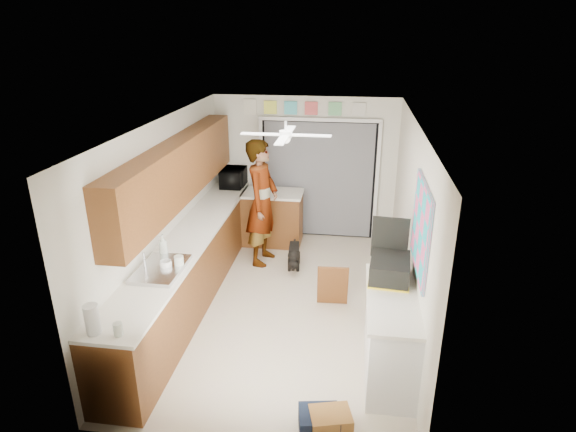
{
  "coord_description": "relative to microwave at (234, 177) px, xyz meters",
  "views": [
    {
      "loc": [
        0.87,
        -5.7,
        3.57
      ],
      "look_at": [
        0.0,
        0.4,
        1.15
      ],
      "focal_mm": 30.0,
      "sensor_mm": 36.0,
      "label": 1
    }
  ],
  "objects": [
    {
      "name": "navy_crate",
      "position": [
        1.9,
        -4.45,
        -0.99
      ],
      "size": [
        0.42,
        0.37,
        0.23
      ],
      "primitive_type": "cube",
      "rotation": [
        0.0,
        0.0,
        0.17
      ],
      "color": "#141D32",
      "rests_on": "floor"
    },
    {
      "name": "header_frame_0",
      "position": [
        0.63,
        0.22,
        1.2
      ],
      "size": [
        0.22,
        0.02,
        0.22
      ],
      "primitive_type": "cube",
      "color": "#F2FC54",
      "rests_on": "wall_back"
    },
    {
      "name": "dog",
      "position": [
        1.23,
        -1.15,
        -0.89
      ],
      "size": [
        0.27,
        0.55,
        0.42
      ],
      "primitive_type": "cube",
      "rotation": [
        0.0,
        0.0,
        0.09
      ],
      "color": "black",
      "rests_on": "floor"
    },
    {
      "name": "soap_bottle",
      "position": [
        -0.17,
        -2.87,
        -0.02
      ],
      "size": [
        0.12,
        0.12,
        0.28
      ],
      "primitive_type": "imported",
      "rotation": [
        0.0,
        0.0,
        -0.08
      ],
      "color": "silver",
      "rests_on": "left_countertop"
    },
    {
      "name": "door_trim_right",
      "position": [
        2.5,
        0.19,
        -0.05
      ],
      "size": [
        0.06,
        0.04,
        2.1
      ],
      "primitive_type": "cube",
      "color": "white",
      "rests_on": "wall_back"
    },
    {
      "name": "upper_cabinets",
      "position": [
        -0.21,
        -2.05,
        0.7
      ],
      "size": [
        0.32,
        4.0,
        0.8
      ],
      "primitive_type": "cube",
      "color": "brown",
      "rests_on": "wall_left"
    },
    {
      "name": "suitcase",
      "position": [
        2.55,
        -3.06,
        -0.04
      ],
      "size": [
        0.48,
        0.61,
        0.24
      ],
      "primitive_type": "cube",
      "rotation": [
        0.0,
        0.0,
        -0.09
      ],
      "color": "black",
      "rests_on": "right_counter_top"
    },
    {
      "name": "peninsula_top",
      "position": [
        0.73,
        -0.25,
        -0.18
      ],
      "size": [
        1.04,
        0.64,
        0.04
      ],
      "primitive_type": "cube",
      "color": "white",
      "rests_on": "peninsula_base"
    },
    {
      "name": "jar_a",
      "position": [
        0.13,
        -3.15,
        -0.08
      ],
      "size": [
        0.12,
        0.12,
        0.15
      ],
      "primitive_type": "cylinder",
      "rotation": [
        0.0,
        0.0,
        0.09
      ],
      "color": "silver",
      "rests_on": "left_countertop"
    },
    {
      "name": "jar_b",
      "position": [
        0.04,
        -4.5,
        -0.1
      ],
      "size": [
        0.11,
        0.11,
        0.13
      ],
      "primitive_type": "cylinder",
      "rotation": [
        0.0,
        0.0,
        0.37
      ],
      "color": "silver",
      "rests_on": "left_countertop"
    },
    {
      "name": "abstract_painting",
      "position": [
        2.81,
        -3.25,
        0.55
      ],
      "size": [
        0.03,
        1.15,
        0.95
      ],
      "primitive_type": "cube",
      "color": "#E85593",
      "rests_on": "wall_right"
    },
    {
      "name": "paper_towel_roll",
      "position": [
        -0.2,
        -4.5,
        -0.01
      ],
      "size": [
        0.14,
        0.14,
        0.29
      ],
      "primitive_type": "cylinder",
      "rotation": [
        0.0,
        0.0,
        0.02
      ],
      "color": "white",
      "rests_on": "left_countertop"
    },
    {
      "name": "header_frame_4",
      "position": [
        2.13,
        0.22,
        1.2
      ],
      "size": [
        0.22,
        0.02,
        0.22
      ],
      "primitive_type": "cube",
      "color": "silver",
      "rests_on": "wall_back"
    },
    {
      "name": "ceiling",
      "position": [
        1.23,
        -2.25,
        1.4
      ],
      "size": [
        5.0,
        5.0,
        0.0
      ],
      "primitive_type": "plane",
      "rotation": [
        3.14,
        0.0,
        0.0
      ],
      "color": "white",
      "rests_on": "ground"
    },
    {
      "name": "right_counter_top",
      "position": [
        2.57,
        -3.45,
        -0.18
      ],
      "size": [
        0.54,
        1.44,
        0.04
      ],
      "primitive_type": "cube",
      "color": "white",
      "rests_on": "right_counter_base"
    },
    {
      "name": "cup",
      "position": [
        -0.01,
        -3.21,
        -0.1
      ],
      "size": [
        0.18,
        0.18,
        0.11
      ],
      "primitive_type": "imported",
      "rotation": [
        0.0,
        0.0,
        -0.29
      ],
      "color": "white",
      "rests_on": "left_countertop"
    },
    {
      "name": "suitcase_lid",
      "position": [
        2.55,
        -2.77,
        0.21
      ],
      "size": [
        0.42,
        0.07,
        0.5
      ],
      "primitive_type": "cube",
      "rotation": [
        0.0,
        0.0,
        -0.09
      ],
      "color": "black",
      "rests_on": "suitcase"
    },
    {
      "name": "ceiling_fan",
      "position": [
        1.23,
        -2.05,
        1.22
      ],
      "size": [
        1.14,
        1.14,
        0.24
      ],
      "primitive_type": "cube",
      "color": "white",
      "rests_on": "ceiling"
    },
    {
      "name": "door_trim_left",
      "position": [
        0.46,
        0.19,
        -0.05
      ],
      "size": [
        0.06,
        0.04,
        2.1
      ],
      "primitive_type": "cube",
      "color": "white",
      "rests_on": "wall_back"
    },
    {
      "name": "door_trim_head",
      "position": [
        1.48,
        0.19,
        1.02
      ],
      "size": [
        2.1,
        0.04,
        0.06
      ],
      "primitive_type": "cube",
      "color": "white",
      "rests_on": "wall_back"
    },
    {
      "name": "faucet",
      "position": [
        -0.25,
        -3.25,
        -0.05
      ],
      "size": [
        0.03,
        0.03,
        0.22
      ],
      "primitive_type": "cylinder",
      "color": "silver",
      "rests_on": "left_countertop"
    },
    {
      "name": "wall_left",
      "position": [
        -0.37,
        -2.25,
        0.15
      ],
      "size": [
        0.0,
        5.0,
        5.0
      ],
      "primitive_type": "plane",
      "rotation": [
        1.57,
        0.0,
        1.57
      ],
      "color": "silver",
      "rests_on": "ground"
    },
    {
      "name": "left_base_cabinets",
      "position": [
        -0.07,
        -2.25,
        -0.65
      ],
      "size": [
        0.6,
        4.8,
        0.9
      ],
      "primitive_type": "cube",
      "color": "brown",
      "rests_on": "floor"
    },
    {
      "name": "header_frame_2",
      "position": [
        1.33,
        0.22,
        1.2
      ],
      "size": [
        0.22,
        0.02,
        0.22
      ],
      "primitive_type": "cube",
      "color": "#D65052",
      "rests_on": "wall_back"
    },
    {
      "name": "right_counter_base",
      "position": [
        2.58,
        -3.45,
        -0.65
      ],
      "size": [
        0.5,
        1.4,
        0.9
      ],
      "primitive_type": "cube",
      "color": "white",
      "rests_on": "floor"
    },
    {
      "name": "header_frame_1",
      "position": [
        0.98,
        0.22,
        1.2
      ],
      "size": [
        0.22,
        0.02,
        0.22
      ],
      "primitive_type": "cube",
      "color": "#50C8D5",
      "rests_on": "wall_back"
    },
    {
      "name": "header_frame_3",
      "position": [
        1.73,
        0.22,
        1.2
      ],
      "size": [
        0.22,
        0.02,
        0.22
      ],
      "primitive_type": "cube",
      "color": "#6ABA7B",
      "rests_on": "wall_back"
    },
    {
      "name": "suitcase_rim",
      "position": [
        2.55,
        -3.06,
        -0.15
      ],
      "size": [
        0.49,
        0.62,
        0.02
      ],
      "primitive_type": "cube",
      "rotation": [
        0.0,
        0.0,
        -0.09
      ],
      "color": "yellow",
      "rests_on": "suitcase"
    },
    {
      "name": "cardboard_box",
      "position": [
        2.0,
        -4.45,
        -0.98
      ],
      "size": [
        0.44,
        0.37,
        0.24
      ],
      "primitive_type": "cube",
      "rotation": [
        0.0,
        0.0,
        0.26
      ],
      "color": "olive",
      "rests_on": "floor"
    },
    {
      "name": "wall_right",
      "position": [
        2.83,
        -2.25,
        0.15
      ],
      "size": [
        0.0,
        5.0,
        5.0
      ],
      "primitive_type": "plane",
      "rotation": [
        1.57,
        0.0,
        -1.57
      ],
      "color": "silver",
      "rests_on": "ground"
    },
    {
      "name": "microwave",
      "position": [
        0.0,
        0.0,
        0.0
      ],
      "size": [
        0.39,
        0.58,
        0.32
      ],
      "primitive_type": "imported",
      "rotation": [
        0.0,
        0.0,
        1.57
      ],
      "color": "black",
      "rests_on": "left_countertop"
    },
    {
      "name": "peninsula_base",
      "position": [
        0.73,
        -0.25,
        -0.65
      ],
      "size": [
        1.0,
        0.6,
        0.9
      ],
      "primitive_type": "cube",
      "color": "brown",
      "rests_on": "floor"
    },
    {
      "name": "wall_front",
      "position": [
        1.23,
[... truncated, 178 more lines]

